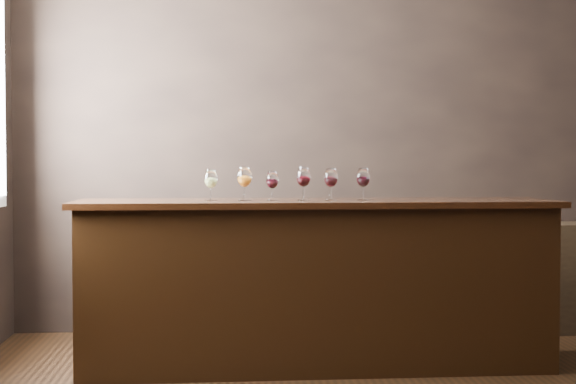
{
  "coord_description": "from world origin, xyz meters",
  "views": [
    {
      "loc": [
        -0.98,
        -3.69,
        1.23
      ],
      "look_at": [
        -0.59,
        1.12,
        1.07
      ],
      "focal_mm": 50.0,
      "sensor_mm": 36.0,
      "label": 1
    }
  ],
  "objects": [
    {
      "name": "bar_counter",
      "position": [
        -0.42,
        1.12,
        0.49
      ],
      "size": [
        2.79,
        0.61,
        0.98
      ],
      "primitive_type": "cube",
      "rotation": [
        0.0,
        0.0,
        -0.0
      ],
      "color": "black",
      "rests_on": "ground"
    },
    {
      "name": "glass_white",
      "position": [
        -1.05,
        1.12,
        1.14
      ],
      "size": [
        0.08,
        0.08,
        0.19
      ],
      "color": "white",
      "rests_on": "bar_top"
    },
    {
      "name": "glass_amber",
      "position": [
        -0.85,
        1.11,
        1.15
      ],
      "size": [
        0.09,
        0.09,
        0.2
      ],
      "color": "white",
      "rests_on": "bar_top"
    },
    {
      "name": "glass_red_d",
      "position": [
        -0.13,
        1.14,
        1.15
      ],
      "size": [
        0.08,
        0.08,
        0.2
      ],
      "color": "white",
      "rests_on": "bar_top"
    },
    {
      "name": "bar_top",
      "position": [
        -0.42,
        1.12,
        1.0
      ],
      "size": [
        2.89,
        0.67,
        0.04
      ],
      "primitive_type": "cube",
      "rotation": [
        0.0,
        0.0,
        -0.0
      ],
      "color": "black",
      "rests_on": "bar_counter"
    },
    {
      "name": "glass_red_c",
      "position": [
        -0.33,
        1.12,
        1.15
      ],
      "size": [
        0.08,
        0.08,
        0.2
      ],
      "color": "white",
      "rests_on": "bar_top"
    },
    {
      "name": "glass_red_a",
      "position": [
        -0.68,
        1.12,
        1.13
      ],
      "size": [
        0.08,
        0.08,
        0.18
      ],
      "color": "white",
      "rests_on": "bar_top"
    },
    {
      "name": "glass_red_b",
      "position": [
        -0.49,
        1.14,
        1.15
      ],
      "size": [
        0.09,
        0.09,
        0.2
      ],
      "color": "white",
      "rests_on": "bar_top"
    },
    {
      "name": "back_bar_shelf",
      "position": [
        0.61,
        2.03,
        0.4
      ],
      "size": [
        2.21,
        0.4,
        0.8
      ],
      "primitive_type": "cube",
      "color": "black",
      "rests_on": "ground"
    },
    {
      "name": "room_shell",
      "position": [
        -0.23,
        0.11,
        1.81
      ],
      "size": [
        5.02,
        4.52,
        2.81
      ],
      "color": "black",
      "rests_on": "ground"
    }
  ]
}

